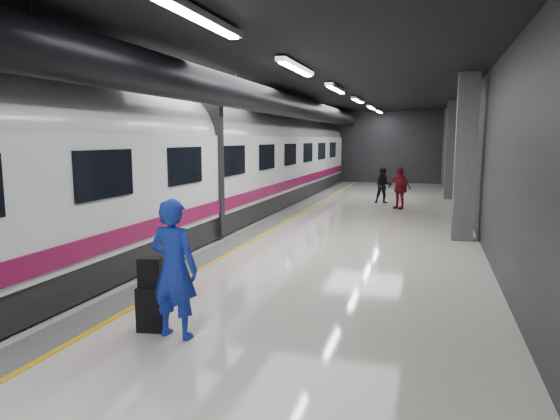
% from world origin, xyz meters
% --- Properties ---
extents(ground, '(40.00, 40.00, 0.00)m').
position_xyz_m(ground, '(0.00, 0.00, 0.00)').
color(ground, silver).
rests_on(ground, ground).
extents(platform_hall, '(10.02, 40.02, 4.51)m').
position_xyz_m(platform_hall, '(-0.29, 0.96, 3.54)').
color(platform_hall, black).
rests_on(platform_hall, ground).
extents(train, '(3.05, 38.00, 4.05)m').
position_xyz_m(train, '(-3.25, -0.00, 2.07)').
color(train, black).
rests_on(train, ground).
extents(traveler_main, '(0.75, 0.53, 1.96)m').
position_xyz_m(traveler_main, '(0.32, -6.45, 0.98)').
color(traveler_main, blue).
rests_on(traveler_main, ground).
extents(suitcase_main, '(0.44, 0.32, 0.65)m').
position_xyz_m(suitcase_main, '(-0.11, -6.35, 0.32)').
color(suitcase_main, black).
rests_on(suitcase_main, ground).
extents(shoulder_bag, '(0.35, 0.24, 0.43)m').
position_xyz_m(shoulder_bag, '(-0.12, -6.35, 0.86)').
color(shoulder_bag, black).
rests_on(shoulder_bag, suitcase_main).
extents(traveler_far_a, '(0.85, 0.72, 1.55)m').
position_xyz_m(traveler_far_a, '(1.72, 9.39, 0.77)').
color(traveler_far_a, black).
rests_on(traveler_far_a, ground).
extents(traveler_far_b, '(1.06, 0.86, 1.69)m').
position_xyz_m(traveler_far_b, '(2.49, 7.81, 0.84)').
color(traveler_far_b, maroon).
rests_on(traveler_far_b, ground).
extents(suitcase_far, '(0.37, 0.29, 0.49)m').
position_xyz_m(suitcase_far, '(2.31, 14.21, 0.24)').
color(suitcase_far, black).
rests_on(suitcase_far, ground).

